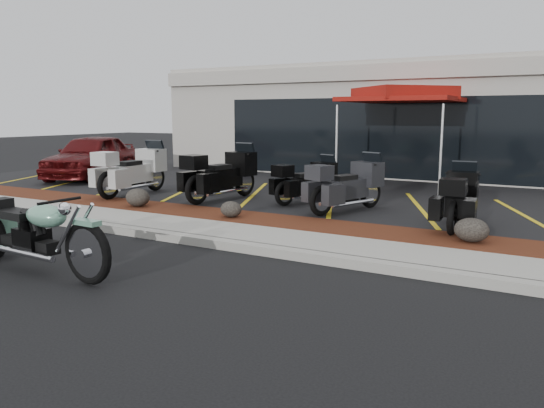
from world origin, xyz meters
The scene contains 18 objects.
ground centered at (0.00, 0.00, 0.00)m, with size 90.00×90.00×0.00m, color black.
curb centered at (0.00, 0.90, 0.07)m, with size 24.00×0.25×0.15m, color gray.
sidewalk centered at (0.00, 1.60, 0.07)m, with size 24.00×1.20×0.15m, color gray.
mulch_bed centered at (0.00, 2.80, 0.08)m, with size 24.00×1.20×0.16m, color #33130B.
upper_lot centered at (0.00, 8.20, 0.07)m, with size 26.00×9.60×0.15m, color black.
dealership_building centered at (0.00, 14.47, 2.01)m, with size 18.00×8.16×4.00m.
boulder_left centered at (-3.54, 2.65, 0.37)m, with size 0.58×0.49×0.41m, color black.
boulder_mid centered at (-0.95, 2.61, 0.32)m, with size 0.46×0.39×0.33m, color black.
boulder_right centered at (3.73, 2.76, 0.36)m, with size 0.56×0.47×0.40m, color black.
hero_cruiser centered at (-0.41, -1.62, 0.57)m, with size 3.25×0.82×1.14m, color #68A285, non-canonical shape.
touring_white centered at (-4.95, 4.85, 0.86)m, with size 2.43×0.93×1.41m, color silver, non-canonical shape.
touring_black_front centered at (-2.26, 5.25, 0.85)m, with size 2.39×0.91×1.39m, color black, non-canonical shape.
touring_black_mid centered at (-0.16, 5.73, 0.72)m, with size 1.95×0.74×1.13m, color black, non-canonical shape.
touring_grey centered at (1.17, 5.15, 0.79)m, with size 2.19×0.83×1.27m, color #292A2E, non-canonical shape.
touring_black_rear centered at (3.26, 4.63, 0.75)m, with size 2.06×0.79×1.20m, color black, non-canonical shape.
parked_car centered at (-8.90, 6.16, 0.88)m, with size 1.72×4.29×1.46m, color #4B0A0B.
traffic_cone centered at (-0.96, 8.06, 0.35)m, with size 0.35×0.35×0.41m, color #EB3907.
popup_canopy centered at (0.72, 9.12, 2.77)m, with size 4.10×4.10×2.88m.
Camera 1 is at (5.03, -6.35, 2.25)m, focal length 35.00 mm.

